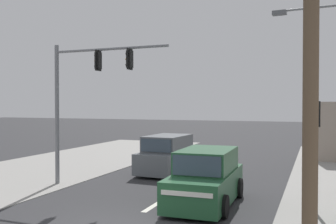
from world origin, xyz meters
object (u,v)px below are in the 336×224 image
traffic_signal_mast (82,88)px  suv_oncoming_near (169,155)px  suv_oncoming_mid (206,179)px  pedestal_signal_right_kerb (313,136)px

traffic_signal_mast → suv_oncoming_near: size_ratio=1.30×
suv_oncoming_mid → traffic_signal_mast: bearing=169.5°
pedestal_signal_right_kerb → traffic_signal_mast: bearing=176.3°
traffic_signal_mast → pedestal_signal_right_kerb: bearing=-3.7°
suv_oncoming_mid → pedestal_signal_right_kerb: bearing=7.4°
suv_oncoming_near → traffic_signal_mast: bearing=-117.2°
suv_oncoming_near → suv_oncoming_mid: bearing=-57.8°
pedestal_signal_right_kerb → suv_oncoming_near: bearing=144.2°
pedestal_signal_right_kerb → suv_oncoming_mid: 3.81m
pedestal_signal_right_kerb → suv_oncoming_mid: size_ratio=0.78×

